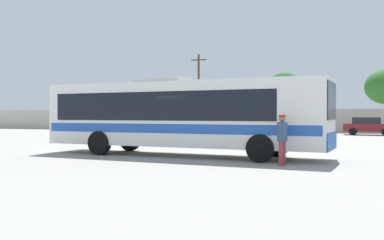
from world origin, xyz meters
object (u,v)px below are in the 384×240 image
attendant_by_bus_door (282,137)px  roadside_tree_midleft (284,89)px  parked_car_leftmost_red (159,124)px  coach_bus_white_blue (179,114)px  parked_car_second_black (220,125)px  parked_car_rightmost_maroon (368,126)px  parked_car_third_maroon (289,126)px  utility_pole_near (199,91)px  roadside_tree_left (212,97)px

attendant_by_bus_door → roadside_tree_midleft: (-4.79, 36.19, 3.76)m
parked_car_leftmost_red → roadside_tree_midleft: size_ratio=0.64×
coach_bus_white_blue → parked_car_second_black: size_ratio=2.70×
parked_car_rightmost_maroon → parked_car_third_maroon: bearing=-174.2°
parked_car_second_black → parked_car_third_maroon: bearing=-1.6°
utility_pole_near → roadside_tree_left: bearing=89.7°
roadside_tree_left → attendant_by_bus_door: bearing=-69.5°
parked_car_second_black → utility_pole_near: (-4.28, 6.23, 3.62)m
coach_bus_white_blue → parked_car_third_maroon: coach_bus_white_blue is taller
coach_bus_white_blue → parked_car_second_black: 23.00m
attendant_by_bus_door → roadside_tree_left: bearing=110.5°
coach_bus_white_blue → attendant_by_bus_door: size_ratio=7.18×
utility_pole_near → coach_bus_white_blue: bearing=-73.0°
utility_pole_near → parked_car_leftmost_red: bearing=-108.7°
coach_bus_white_blue → attendant_by_bus_door: 5.32m
parked_car_second_black → parked_car_third_maroon: size_ratio=1.13×
parked_car_rightmost_maroon → utility_pole_near: utility_pole_near is taller
parked_car_leftmost_red → parked_car_third_maroon: (12.84, -0.18, -0.03)m
parked_car_third_maroon → roadside_tree_midleft: size_ratio=0.62×
coach_bus_white_blue → parked_car_leftmost_red: size_ratio=2.95×
attendant_by_bus_door → parked_car_leftmost_red: 29.36m
parked_car_second_black → utility_pole_near: size_ratio=0.55×
roadside_tree_left → parked_car_leftmost_red: bearing=-100.7°
attendant_by_bus_door → roadside_tree_left: (-13.48, 36.11, 2.90)m
attendant_by_bus_door → utility_pole_near: 34.07m
parked_car_leftmost_red → roadside_tree_left: (2.13, 11.26, 3.11)m
attendant_by_bus_door → parked_car_leftmost_red: attendant_by_bus_door is taller
coach_bus_white_blue → parked_car_rightmost_maroon: 24.59m
coach_bus_white_blue → parked_car_second_black: (-4.51, 22.53, -1.01)m
roadside_tree_midleft → utility_pole_near: bearing=-149.7°
coach_bus_white_blue → parked_car_third_maroon: 22.47m
attendant_by_bus_door → parked_car_leftmost_red: bearing=122.1°
roadside_tree_left → coach_bus_white_blue: bearing=-75.5°
parked_car_rightmost_maroon → roadside_tree_left: bearing=148.2°
coach_bus_white_blue → roadside_tree_left: 34.97m
parked_car_rightmost_maroon → attendant_by_bus_door: bearing=-98.6°
parked_car_rightmost_maroon → coach_bus_white_blue: bearing=-110.4°
coach_bus_white_blue → attendant_by_bus_door: bearing=-26.2°
utility_pole_near → parked_car_third_maroon: bearing=-30.9°
attendant_by_bus_door → coach_bus_white_blue: bearing=153.8°
parked_car_second_black → roadside_tree_midleft: roadside_tree_midleft is taller
parked_car_leftmost_red → roadside_tree_midleft: 16.17m
parked_car_leftmost_red → parked_car_rightmost_maroon: parked_car_rightmost_maroon is taller
parked_car_second_black → parked_car_third_maroon: parked_car_second_black is taller
roadside_tree_left → parked_car_rightmost_maroon: bearing=-31.8°
parked_car_leftmost_red → parked_car_rightmost_maroon: size_ratio=1.00×
coach_bus_white_blue → roadside_tree_midleft: roadside_tree_midleft is taller
attendant_by_bus_door → utility_pole_near: bearing=113.5°
attendant_by_bus_door → parked_car_rightmost_maroon: (3.85, 25.36, -0.19)m
parked_car_third_maroon → roadside_tree_left: bearing=133.1°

